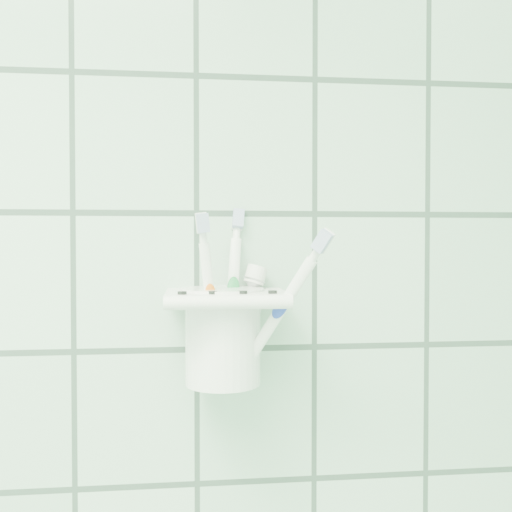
{
  "coord_description": "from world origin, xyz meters",
  "views": [
    {
      "loc": [
        0.6,
        0.48,
        1.38
      ],
      "look_at": [
        0.66,
        1.1,
        1.37
      ],
      "focal_mm": 40.0,
      "sensor_mm": 36.0,
      "label": 1
    }
  ],
  "objects_px": {
    "holder_bracket": "(226,299)",
    "toothbrush_blue": "(226,288)",
    "toothbrush_pink": "(218,295)",
    "toothpaste_tube": "(228,310)",
    "cup": "(223,333)",
    "toothbrush_orange": "(238,288)"
  },
  "relations": [
    {
      "from": "holder_bracket",
      "to": "cup",
      "type": "bearing_deg",
      "value": 125.17
    },
    {
      "from": "toothpaste_tube",
      "to": "toothbrush_blue",
      "type": "bearing_deg",
      "value": -111.83
    },
    {
      "from": "toothbrush_pink",
      "to": "toothbrush_blue",
      "type": "relative_size",
      "value": 0.93
    },
    {
      "from": "toothbrush_blue",
      "to": "toothbrush_orange",
      "type": "bearing_deg",
      "value": 35.3
    },
    {
      "from": "toothbrush_orange",
      "to": "toothpaste_tube",
      "type": "distance_m",
      "value": 0.03
    },
    {
      "from": "holder_bracket",
      "to": "toothbrush_blue",
      "type": "xyz_separation_m",
      "value": [
        -0.0,
        -0.01,
        0.01
      ]
    },
    {
      "from": "holder_bracket",
      "to": "toothbrush_blue",
      "type": "height_order",
      "value": "toothbrush_blue"
    },
    {
      "from": "cup",
      "to": "toothbrush_pink",
      "type": "relative_size",
      "value": 0.58
    },
    {
      "from": "toothbrush_blue",
      "to": "toothbrush_orange",
      "type": "relative_size",
      "value": 1.05
    },
    {
      "from": "holder_bracket",
      "to": "toothbrush_blue",
      "type": "distance_m",
      "value": 0.02
    },
    {
      "from": "cup",
      "to": "toothbrush_pink",
      "type": "bearing_deg",
      "value": -127.48
    },
    {
      "from": "toothpaste_tube",
      "to": "holder_bracket",
      "type": "bearing_deg",
      "value": -117.47
    },
    {
      "from": "toothbrush_blue",
      "to": "toothbrush_orange",
      "type": "height_order",
      "value": "same"
    },
    {
      "from": "toothbrush_pink",
      "to": "holder_bracket",
      "type": "bearing_deg",
      "value": 4.25
    },
    {
      "from": "toothbrush_blue",
      "to": "toothpaste_tube",
      "type": "distance_m",
      "value": 0.04
    },
    {
      "from": "cup",
      "to": "toothpaste_tube",
      "type": "distance_m",
      "value": 0.03
    },
    {
      "from": "toothbrush_orange",
      "to": "toothpaste_tube",
      "type": "relative_size",
      "value": 1.36
    },
    {
      "from": "toothbrush_pink",
      "to": "toothbrush_orange",
      "type": "relative_size",
      "value": 0.98
    },
    {
      "from": "toothbrush_blue",
      "to": "toothpaste_tube",
      "type": "height_order",
      "value": "toothbrush_blue"
    },
    {
      "from": "toothbrush_pink",
      "to": "toothpaste_tube",
      "type": "distance_m",
      "value": 0.03
    },
    {
      "from": "toothbrush_pink",
      "to": "toothbrush_blue",
      "type": "height_order",
      "value": "toothbrush_blue"
    },
    {
      "from": "cup",
      "to": "toothbrush_blue",
      "type": "bearing_deg",
      "value": -81.12
    }
  ]
}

